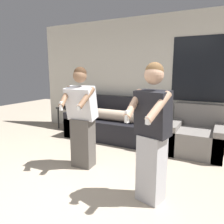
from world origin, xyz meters
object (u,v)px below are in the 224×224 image
(couch, at_px, (116,124))
(side_table, at_px, (69,110))
(person_left, at_px, (82,119))
(person_right, at_px, (152,133))
(armchair, at_px, (196,137))

(couch, xyz_separation_m, side_table, (-1.50, 0.21, 0.17))
(side_table, height_order, person_left, person_left)
(couch, height_order, person_left, person_left)
(side_table, height_order, person_right, person_right)
(person_right, bearing_deg, couch, 126.09)
(couch, height_order, side_table, couch)
(person_left, xyz_separation_m, person_right, (1.25, -0.40, 0.04))
(couch, xyz_separation_m, armchair, (1.74, -0.06, -0.03))
(couch, bearing_deg, armchair, -1.97)
(couch, xyz_separation_m, person_right, (1.46, -2.00, 0.51))
(armchair, bearing_deg, couch, 178.03)
(armchair, xyz_separation_m, side_table, (-3.24, 0.27, 0.20))
(armchair, distance_m, person_left, 2.23)
(person_right, bearing_deg, person_left, 162.27)
(side_table, xyz_separation_m, person_left, (1.70, -1.81, 0.30))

